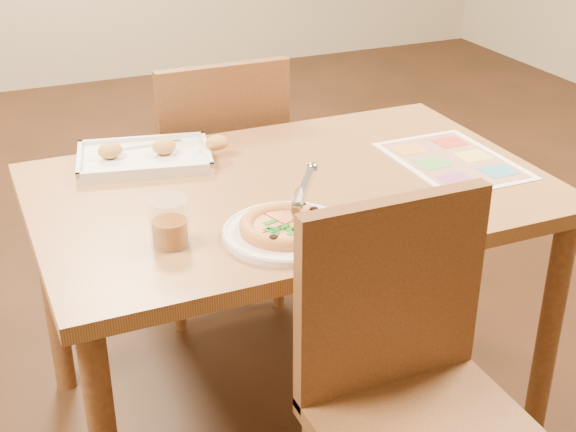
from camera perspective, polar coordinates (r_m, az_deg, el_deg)
name	(u,v)px	position (r m, az deg, el deg)	size (l,w,h in m)	color
dining_table	(291,214)	(2.08, 0.22, 0.13)	(1.30, 0.85, 0.72)	#97663C
chair_near	(410,365)	(1.67, 8.68, -10.47)	(0.42, 0.42, 0.47)	brown
chair_far	(217,158)	(2.63, -5.07, 4.15)	(0.42, 0.42, 0.47)	brown
plate	(288,233)	(1.79, 0.00, -1.21)	(0.29, 0.29, 0.02)	silver
pizza	(284,226)	(1.78, -0.25, -0.72)	(0.20, 0.20, 0.03)	#E4944E
pizza_cutter	(302,193)	(1.80, 1.04, 1.67)	(0.11, 0.13, 0.09)	silver
appetizer_tray	(149,157)	(2.21, -9.89, 4.19)	(0.43, 0.31, 0.06)	silver
glass_tumbler	(170,225)	(1.76, -8.42, -0.65)	(0.09, 0.09, 0.11)	#7A3E09
menu	(453,160)	(2.23, 11.65, 3.89)	(0.28, 0.40, 0.01)	white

